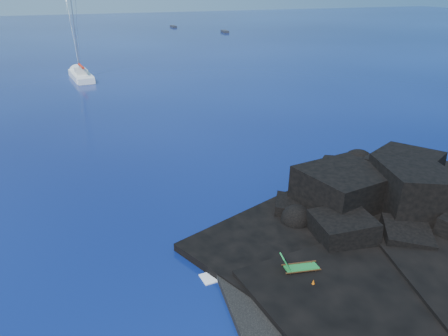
{
  "coord_description": "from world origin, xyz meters",
  "views": [
    {
      "loc": [
        -5.39,
        -14.01,
        13.5
      ],
      "look_at": [
        4.05,
        11.06,
        2.0
      ],
      "focal_mm": 35.0,
      "sensor_mm": 36.0,
      "label": 1
    }
  ],
  "objects_px": {
    "sailboat": "(81,79)",
    "marker_cone": "(313,284)",
    "deck_chair": "(302,263)",
    "sunbather": "(313,269)",
    "distant_boat_a": "(173,27)",
    "distant_boat_b": "(225,32)"
  },
  "relations": [
    {
      "from": "sunbather",
      "to": "distant_boat_b",
      "type": "xyz_separation_m",
      "value": [
        35.59,
        106.27,
        -0.52
      ]
    },
    {
      "from": "deck_chair",
      "to": "marker_cone",
      "type": "height_order",
      "value": "deck_chair"
    },
    {
      "from": "sailboat",
      "to": "deck_chair",
      "type": "bearing_deg",
      "value": -88.63
    },
    {
      "from": "marker_cone",
      "to": "sailboat",
      "type": "bearing_deg",
      "value": 96.89
    },
    {
      "from": "sailboat",
      "to": "marker_cone",
      "type": "bearing_deg",
      "value": -88.83
    },
    {
      "from": "sailboat",
      "to": "sunbather",
      "type": "distance_m",
      "value": 54.31
    },
    {
      "from": "marker_cone",
      "to": "distant_boat_a",
      "type": "height_order",
      "value": "marker_cone"
    },
    {
      "from": "deck_chair",
      "to": "distant_boat_b",
      "type": "bearing_deg",
      "value": 81.0
    },
    {
      "from": "sailboat",
      "to": "distant_boat_a",
      "type": "bearing_deg",
      "value": 59.79
    },
    {
      "from": "sailboat",
      "to": "sunbather",
      "type": "relative_size",
      "value": 7.21
    },
    {
      "from": "sailboat",
      "to": "marker_cone",
      "type": "height_order",
      "value": "sailboat"
    },
    {
      "from": "deck_chair",
      "to": "sunbather",
      "type": "relative_size",
      "value": 1.05
    },
    {
      "from": "sailboat",
      "to": "distant_boat_a",
      "type": "distance_m",
      "value": 79.57
    },
    {
      "from": "distant_boat_a",
      "to": "marker_cone",
      "type": "bearing_deg",
      "value": -102.42
    },
    {
      "from": "sunbather",
      "to": "distant_boat_a",
      "type": "height_order",
      "value": "sunbather"
    },
    {
      "from": "deck_chair",
      "to": "distant_boat_b",
      "type": "relative_size",
      "value": 0.43
    },
    {
      "from": "deck_chair",
      "to": "distant_boat_a",
      "type": "bearing_deg",
      "value": 88.06
    },
    {
      "from": "sunbather",
      "to": "distant_boat_b",
      "type": "height_order",
      "value": "sunbather"
    },
    {
      "from": "sailboat",
      "to": "marker_cone",
      "type": "relative_size",
      "value": 25.1
    },
    {
      "from": "marker_cone",
      "to": "deck_chair",
      "type": "bearing_deg",
      "value": 87.83
    },
    {
      "from": "deck_chair",
      "to": "distant_boat_a",
      "type": "relative_size",
      "value": 0.46
    },
    {
      "from": "sailboat",
      "to": "sunbather",
      "type": "xyz_separation_m",
      "value": [
        7.33,
        -53.81,
        0.52
      ]
    }
  ]
}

